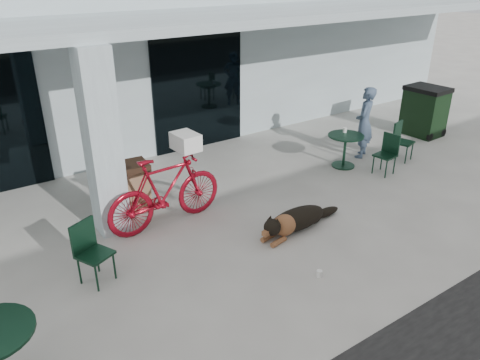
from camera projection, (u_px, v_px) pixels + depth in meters
ground at (262, 264)px, 7.19m from camera, size 80.00×80.00×0.00m
building at (74, 43)px, 12.59m from camera, size 22.00×7.00×4.50m
storefront_glass_right at (199, 93)px, 11.26m from camera, size 2.40×0.06×2.70m
column at (102, 144)px, 7.48m from camera, size 0.50×0.50×3.12m
overhang at (147, 23)px, 8.52m from camera, size 22.00×2.80×0.18m
bicycle at (166, 191)px, 8.00m from camera, size 2.21×0.75×1.31m
laundry_basket at (186, 142)px, 7.91m from camera, size 0.39×0.51×0.29m
dog at (297, 218)px, 8.02m from camera, size 1.42×0.70×0.45m
cup_near_dog at (319, 274)px, 6.87m from camera, size 0.10×0.10×0.11m
cafe_chair_near at (95, 254)px, 6.60m from camera, size 0.58×0.60×0.94m
cafe_table_far at (345, 151)px, 10.48m from camera, size 1.03×1.03×0.75m
cafe_chair_far_a at (404, 142)px, 10.80m from camera, size 0.50×0.53×0.89m
cafe_chair_far_b at (385, 155)px, 10.07m from camera, size 0.48×0.45×0.88m
person at (364, 123)px, 10.85m from camera, size 0.73×0.66×1.67m
cup_on_table at (345, 130)px, 10.46m from camera, size 0.11×0.11×0.11m
trash_receptacle at (135, 186)px, 8.65m from camera, size 0.58×0.58×0.91m
wheeled_bin at (424, 111)px, 12.35m from camera, size 0.84×1.05×1.29m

